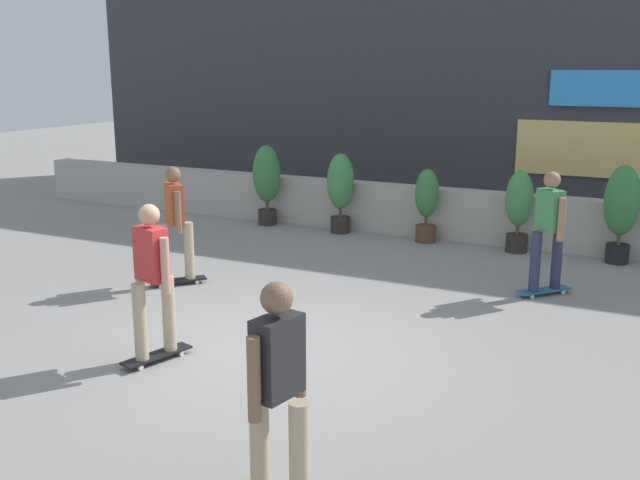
# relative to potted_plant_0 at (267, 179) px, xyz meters

# --- Properties ---
(ground_plane) EXTENTS (48.00, 48.00, 0.00)m
(ground_plane) POSITION_rel_potted_plant_0_xyz_m (3.16, -5.55, -0.91)
(ground_plane) COLOR gray
(planter_wall) EXTENTS (18.00, 0.40, 0.90)m
(planter_wall) POSITION_rel_potted_plant_0_xyz_m (3.16, 0.45, -0.46)
(planter_wall) COLOR #B2ADA3
(planter_wall) RESTS_ON ground
(building_backdrop) EXTENTS (20.00, 2.08, 6.50)m
(building_backdrop) POSITION_rel_potted_plant_0_xyz_m (3.16, 4.45, 2.34)
(building_backdrop) COLOR #38383D
(building_backdrop) RESTS_ON ground
(potted_plant_0) EXTENTS (0.54, 0.54, 1.55)m
(potted_plant_0) POSITION_rel_potted_plant_0_xyz_m (0.00, 0.00, 0.00)
(potted_plant_0) COLOR #2D2823
(potted_plant_0) RESTS_ON ground
(potted_plant_1) EXTENTS (0.50, 0.50, 1.48)m
(potted_plant_1) POSITION_rel_potted_plant_0_xyz_m (1.58, 0.00, -0.05)
(potted_plant_1) COLOR #2D2823
(potted_plant_1) RESTS_ON ground
(potted_plant_2) EXTENTS (0.42, 0.42, 1.30)m
(potted_plant_2) POSITION_rel_potted_plant_0_xyz_m (3.24, 0.00, -0.19)
(potted_plant_2) COLOR brown
(potted_plant_2) RESTS_ON ground
(potted_plant_3) EXTENTS (0.45, 0.45, 1.37)m
(potted_plant_3) POSITION_rel_potted_plant_0_xyz_m (4.83, 0.00, -0.13)
(potted_plant_3) COLOR #2D2823
(potted_plant_3) RESTS_ON ground
(potted_plant_4) EXTENTS (0.54, 0.54, 1.56)m
(potted_plant_4) POSITION_rel_potted_plant_0_xyz_m (6.40, 0.00, 0.00)
(potted_plant_4) COLOR black
(potted_plant_4) RESTS_ON ground
(skater_far_right) EXTENTS (0.82, 0.55, 1.70)m
(skater_far_right) POSITION_rel_potted_plant_0_xyz_m (4.89, -8.17, 0.03)
(skater_far_right) COLOR #BF8C26
(skater_far_right) RESTS_ON ground
(skater_foreground) EXTENTS (0.68, 0.74, 1.70)m
(skater_foreground) POSITION_rel_potted_plant_0_xyz_m (5.66, -2.21, 0.03)
(skater_foreground) COLOR #266699
(skater_foreground) RESTS_ON ground
(skater_mid_plaza) EXTENTS (0.68, 0.73, 1.70)m
(skater_mid_plaza) POSITION_rel_potted_plant_0_xyz_m (0.89, -4.05, 0.03)
(skater_mid_plaza) COLOR black
(skater_mid_plaza) RESTS_ON ground
(skater_far_left) EXTENTS (0.54, 0.82, 1.70)m
(skater_far_left) POSITION_rel_potted_plant_0_xyz_m (2.39, -6.39, 0.03)
(skater_far_left) COLOR black
(skater_far_left) RESTS_ON ground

